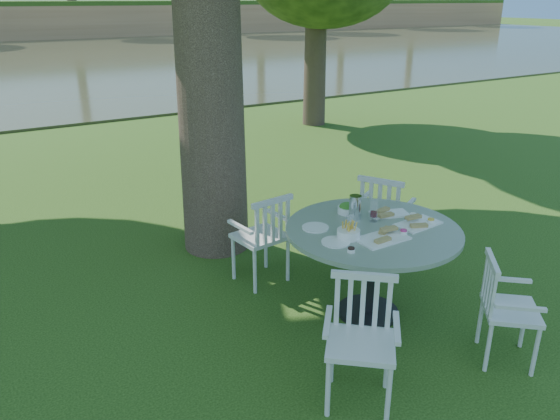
# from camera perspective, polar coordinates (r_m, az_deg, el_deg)

# --- Properties ---
(ground) EXTENTS (140.00, 140.00, 0.00)m
(ground) POSITION_cam_1_polar(r_m,az_deg,el_deg) (5.41, 1.11, -9.09)
(ground) COLOR #18370B
(ground) RESTS_ON ground
(table) EXTENTS (1.53, 1.53, 0.86)m
(table) POSITION_cam_1_polar(r_m,az_deg,el_deg) (4.89, 9.62, -3.45)
(table) COLOR black
(table) RESTS_ON ground
(chair_ne) EXTENTS (0.65, 0.66, 0.99)m
(chair_ne) POSITION_cam_1_polar(r_m,az_deg,el_deg) (5.96, 10.63, -0.26)
(chair_ne) COLOR silver
(chair_ne) RESTS_ON ground
(chair_nw) EXTENTS (0.53, 0.51, 0.95)m
(chair_nw) POSITION_cam_1_polar(r_m,az_deg,el_deg) (5.41, -1.49, -2.44)
(chair_nw) COLOR silver
(chair_nw) RESTS_ON ground
(chair_sw) EXTENTS (0.64, 0.64, 0.93)m
(chair_sw) POSITION_cam_1_polar(r_m,az_deg,el_deg) (3.99, 8.50, -12.21)
(chair_sw) COLOR silver
(chair_sw) RESTS_ON ground
(chair_se) EXTENTS (0.60, 0.60, 0.87)m
(chair_se) POSITION_cam_1_polar(r_m,az_deg,el_deg) (4.66, 22.04, -8.92)
(chair_se) COLOR silver
(chair_se) RESTS_ON ground
(tableware) EXTENTS (1.18, 0.85, 0.22)m
(tableware) POSITION_cam_1_polar(r_m,az_deg,el_deg) (4.84, 8.79, -1.20)
(tableware) COLOR white
(tableware) RESTS_ON table
(river) EXTENTS (100.00, 28.00, 0.12)m
(river) POSITION_cam_1_polar(r_m,az_deg,el_deg) (27.19, -26.40, 13.42)
(river) COLOR #343720
(river) RESTS_ON ground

